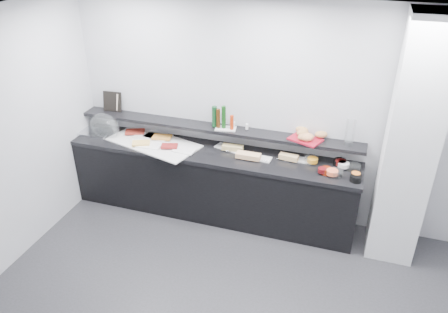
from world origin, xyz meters
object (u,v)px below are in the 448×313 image
(sandwich_plate_mid, at_px, (258,158))
(condiment_tray, at_px, (226,128))
(cloche_base, at_px, (95,133))
(framed_print, at_px, (112,101))
(bread_tray, at_px, (305,139))
(carafe, at_px, (350,133))

(sandwich_plate_mid, xyz_separation_m, condiment_tray, (-0.45, 0.16, 0.25))
(cloche_base, relative_size, framed_print, 1.56)
(bread_tray, height_order, carafe, carafe)
(carafe, bearing_deg, bread_tray, -175.13)
(carafe, bearing_deg, framed_print, 179.03)
(condiment_tray, distance_m, bread_tray, 0.97)
(sandwich_plate_mid, height_order, carafe, carafe)
(condiment_tray, bearing_deg, cloche_base, 176.02)
(bread_tray, bearing_deg, condiment_tray, -158.64)
(sandwich_plate_mid, relative_size, condiment_tray, 1.31)
(sandwich_plate_mid, height_order, bread_tray, bread_tray)
(bread_tray, distance_m, carafe, 0.50)
(cloche_base, relative_size, bread_tray, 1.15)
(framed_print, relative_size, condiment_tray, 1.03)
(cloche_base, xyz_separation_m, condiment_tray, (1.75, 0.18, 0.24))
(condiment_tray, bearing_deg, framed_print, 167.02)
(sandwich_plate_mid, distance_m, framed_print, 2.10)
(framed_print, height_order, bread_tray, framed_print)
(cloche_base, distance_m, bread_tray, 2.74)
(cloche_base, distance_m, condiment_tray, 1.78)
(bread_tray, relative_size, carafe, 1.18)
(cloche_base, height_order, framed_print, framed_print)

